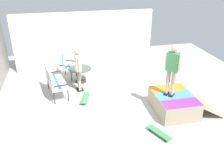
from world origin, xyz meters
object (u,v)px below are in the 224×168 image
object	(u,v)px
patio_chair_near_house	(65,64)
person_watching	(78,67)
patio_bench	(53,80)
patio_table	(80,72)
skateboard_spare	(159,133)
skate_ramp	(174,103)
person_skater	(172,67)
skateboard_by_bench	(85,98)

from	to	relation	value
patio_chair_near_house	person_watching	bearing A→B (deg)	-160.64
patio_bench	person_watching	xyz separation A→B (m)	(0.20, -0.91, 0.33)
patio_chair_near_house	patio_table	xyz separation A→B (m)	(-0.53, -0.55, -0.21)
skateboard_spare	patio_bench	bearing A→B (deg)	43.29
skate_ramp	person_watching	bearing A→B (deg)	53.21
person_skater	skateboard_by_bench	distance (m)	3.15
patio_bench	person_skater	distance (m)	4.06
patio_table	patio_chair_near_house	bearing A→B (deg)	46.30
patio_table	skateboard_spare	size ratio (longest dim) A/B	1.11
patio_bench	patio_table	world-z (taller)	patio_bench
skate_ramp	patio_table	bearing A→B (deg)	43.66
person_watching	skateboard_by_bench	world-z (taller)	person_watching
person_skater	skateboard_spare	world-z (taller)	person_skater
patio_bench	patio_chair_near_house	bearing A→B (deg)	-18.08
skateboard_by_bench	skateboard_spare	xyz separation A→B (m)	(-2.36, -1.76, 0.00)
person_watching	person_skater	world-z (taller)	person_skater
patio_table	person_watching	world-z (taller)	person_watching
person_skater	patio_table	bearing A→B (deg)	41.82
patio_bench	skateboard_by_bench	world-z (taller)	patio_bench
patio_table	person_skater	xyz separation A→B (m)	(-2.77, -2.48, 1.13)
skate_ramp	person_skater	size ratio (longest dim) A/B	1.21
patio_chair_near_house	skateboard_by_bench	size ratio (longest dim) A/B	1.24
patio_chair_near_house	skateboard_spare	world-z (taller)	patio_chair_near_house
patio_bench	person_watching	size ratio (longest dim) A/B	0.81
skateboard_spare	person_watching	bearing A→B (deg)	30.66
skate_ramp	patio_bench	world-z (taller)	patio_bench
skate_ramp	patio_chair_near_house	world-z (taller)	patio_chair_near_house
patio_chair_near_house	person_watching	distance (m)	1.36
patio_chair_near_house	skateboard_by_bench	distance (m)	2.16
person_watching	skateboard_spare	xyz separation A→B (m)	(-3.13, -1.86, -0.87)
patio_table	patio_bench	bearing A→B (deg)	131.92
patio_chair_near_house	skateboard_spare	size ratio (longest dim) A/B	1.26
patio_chair_near_house	person_watching	xyz separation A→B (m)	(-1.25, -0.44, 0.34)
patio_table	skateboard_by_bench	distance (m)	1.53
skateboard_by_bench	skateboard_spare	bearing A→B (deg)	-143.31
patio_table	person_watching	xyz separation A→B (m)	(-0.72, 0.11, 0.55)
patio_chair_near_house	skateboard_spare	distance (m)	4.97
skateboard_by_bench	skateboard_spare	world-z (taller)	same
skate_ramp	skateboard_by_bench	bearing A→B (deg)	64.01
person_watching	person_skater	bearing A→B (deg)	-128.34
patio_bench	person_skater	bearing A→B (deg)	-117.88
patio_table	person_watching	bearing A→B (deg)	171.12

